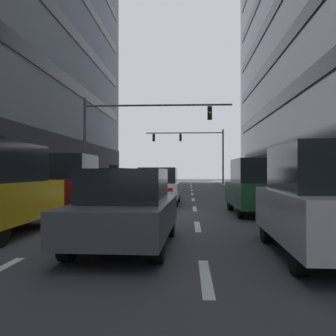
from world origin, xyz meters
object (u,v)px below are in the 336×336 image
car_parked_0 (323,201)px  car_parked_1 (256,187)px  taxi_driving_2 (114,182)px  traffic_signal_0 (131,126)px  traffic_signal_1 (195,144)px  car_driving_1 (126,209)px  car_driving_0 (159,186)px  car_driving_4 (70,183)px  pedestrian_0 (334,190)px

car_parked_0 → car_parked_1: car_parked_0 is taller
car_parked_1 → taxi_driving_2: bearing=127.7°
traffic_signal_0 → traffic_signal_1: bearing=76.8°
car_driving_1 → car_parked_1: bearing=59.0°
car_parked_0 → traffic_signal_1: 35.81m
car_driving_0 → car_parked_1: car_parked_1 is taller
taxi_driving_2 → car_parked_1: car_parked_1 is taller
car_driving_4 → pedestrian_0: bearing=-23.3°
car_driving_1 → taxi_driving_2: (-3.33, 15.27, 0.07)m
taxi_driving_2 → pedestrian_0: (8.67, -12.14, 0.17)m
car_driving_1 → car_driving_4: 7.67m
car_parked_0 → car_parked_1: 6.77m
car_driving_0 → traffic_signal_0: bearing=110.5°
traffic_signal_1 → car_driving_0: bearing=-95.0°
car_driving_4 → car_parked_0: bearing=-46.6°
car_parked_1 → traffic_signal_0: (-6.10, 9.82, 3.40)m
car_driving_4 → car_parked_0: car_driving_4 is taller
car_driving_4 → traffic_signal_0: (0.98, 9.10, 3.30)m
car_driving_4 → traffic_signal_1: (5.43, 28.10, 3.51)m
taxi_driving_2 → traffic_signal_1: (5.38, 19.71, 3.74)m
traffic_signal_0 → pedestrian_0: bearing=-59.0°
car_driving_4 → car_parked_1: 7.12m
pedestrian_0 → car_driving_1: bearing=-149.6°
car_parked_0 → traffic_signal_0: size_ratio=0.45×
car_driving_0 → car_parked_0: size_ratio=1.08×
car_driving_1 → pedestrian_0: bearing=30.4°
car_driving_4 → pedestrian_0: 9.49m
car_driving_0 → car_parked_0: bearing=-70.0°
car_parked_0 → pedestrian_0: 4.09m
traffic_signal_0 → car_driving_0: bearing=-69.5°
car_driving_0 → taxi_driving_2: size_ratio=0.97×
car_parked_1 → traffic_signal_1: (-1.66, 28.82, 3.61)m
taxi_driving_2 → car_parked_0: (7.04, -15.88, 0.16)m
car_driving_4 → traffic_signal_0: size_ratio=0.49×
taxi_driving_2 → car_driving_4: size_ratio=1.03×
car_driving_0 → taxi_driving_2: (-3.20, 5.34, 0.01)m
car_parked_0 → traffic_signal_1: bearing=92.7°
taxi_driving_2 → traffic_signal_0: bearing=37.1°
car_driving_4 → car_parked_1: size_ratio=1.10×
car_driving_1 → taxi_driving_2: taxi_driving_2 is taller
car_parked_1 → pedestrian_0: bearing=-61.6°
car_driving_0 → pedestrian_0: car_driving_0 is taller
taxi_driving_2 → traffic_signal_1: 20.77m
car_parked_0 → pedestrian_0: (1.63, 3.75, 0.02)m
car_parked_0 → traffic_signal_1: size_ratio=0.48×
taxi_driving_2 → traffic_signal_0: size_ratio=0.50×
car_driving_4 → traffic_signal_1: size_ratio=0.52×
car_driving_0 → car_driving_4: bearing=-136.8°
car_driving_0 → car_driving_1: car_driving_0 is taller
traffic_signal_0 → car_driving_1: bearing=-81.5°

